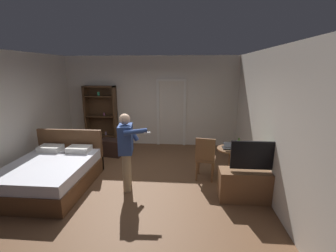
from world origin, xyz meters
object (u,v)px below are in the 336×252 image
at_px(bed, 52,173).
at_px(side_table, 230,158).
at_px(wooden_chair, 205,157).
at_px(person_blue_shirt, 126,147).
at_px(suitcase_dark, 105,147).
at_px(suitcase_small, 111,147).
at_px(bookshelf, 101,113).
at_px(tv_flatscreen, 253,183).
at_px(bottle_on_table, 239,145).
at_px(laptop, 230,147).

relative_size(bed, side_table, 2.80).
xyz_separation_m(wooden_chair, person_blue_shirt, (-1.62, -0.52, 0.37)).
height_order(side_table, suitcase_dark, side_table).
xyz_separation_m(bed, suitcase_small, (0.67, 1.88, -0.07)).
distance_m(bookshelf, wooden_chair, 3.92).
height_order(tv_flatscreen, bottle_on_table, tv_flatscreen).
distance_m(tv_flatscreen, suitcase_small, 3.99).
height_order(side_table, person_blue_shirt, person_blue_shirt).
height_order(bed, bottle_on_table, bed).
relative_size(side_table, person_blue_shirt, 0.44).
bearing_deg(suitcase_dark, tv_flatscreen, -45.47).
xyz_separation_m(tv_flatscreen, laptop, (-0.29, 0.89, 0.40)).
bearing_deg(bed, laptop, 10.31).
distance_m(bed, side_table, 3.87).
height_order(laptop, suitcase_small, laptop).
relative_size(bottle_on_table, suitcase_dark, 0.44).
bearing_deg(bed, person_blue_shirt, 1.99).
relative_size(tv_flatscreen, bottle_on_table, 4.64).
bearing_deg(person_blue_shirt, wooden_chair, 17.79).
distance_m(bed, suitcase_dark, 2.11).
height_order(side_table, suitcase_small, side_table).
distance_m(laptop, wooden_chair, 0.60).
bearing_deg(bookshelf, person_blue_shirt, -61.05).
bearing_deg(person_blue_shirt, bookshelf, 118.95).
bearing_deg(person_blue_shirt, bottle_on_table, 14.28).
bearing_deg(suitcase_small, side_table, -7.16).
bearing_deg(bed, suitcase_small, 70.54).
bearing_deg(person_blue_shirt, side_table, 17.08).
bearing_deg(bottle_on_table, bed, -170.64).
bearing_deg(bookshelf, suitcase_small, -58.12).
relative_size(laptop, suitcase_small, 0.53).
height_order(bookshelf, person_blue_shirt, bookshelf).
bearing_deg(laptop, suitcase_small, 158.95).
bearing_deg(wooden_chair, tv_flatscreen, -42.64).
relative_size(tv_flatscreen, wooden_chair, 1.28).
distance_m(bed, tv_flatscreen, 4.07).
height_order(bookshelf, laptop, bookshelf).
bearing_deg(bottle_on_table, wooden_chair, -174.03).
bearing_deg(person_blue_shirt, suitcase_small, 117.33).
bearing_deg(laptop, bed, -169.69).
xyz_separation_m(tv_flatscreen, wooden_chair, (-0.84, 0.77, 0.20)).
bearing_deg(suitcase_small, person_blue_shirt, -49.64).
distance_m(wooden_chair, person_blue_shirt, 1.74).
height_order(wooden_chair, suitcase_small, wooden_chair).
bearing_deg(suitcase_small, suitcase_dark, 156.74).
height_order(bottle_on_table, suitcase_dark, bottle_on_table).
xyz_separation_m(bed, person_blue_shirt, (1.61, 0.06, 0.61)).
relative_size(bookshelf, side_table, 2.73).
bearing_deg(wooden_chair, side_table, 15.06).
height_order(wooden_chair, person_blue_shirt, person_blue_shirt).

